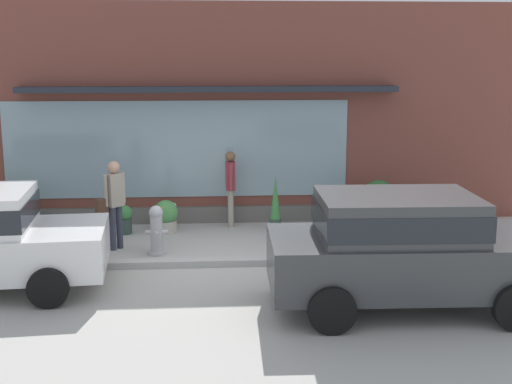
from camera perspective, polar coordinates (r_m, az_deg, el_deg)
The scene contains 14 objects.
ground_plane at distance 12.27m, azimuth -3.68°, elevation -5.90°, with size 60.00×60.00×0.00m, color #B2AFA8.
curb_strip at distance 12.06m, azimuth -3.68°, elevation -5.91°, with size 14.00×0.24×0.12m, color #B2B2AD.
storefront at distance 14.96m, azimuth -3.93°, elevation 6.36°, with size 14.00×0.81×4.76m.
fire_hydrant at distance 12.74m, azimuth -8.34°, elevation -3.16°, with size 0.41×0.38×0.93m.
pedestrian_with_handbag at distance 13.08m, azimuth -11.83°, elevation -0.51°, with size 0.52×0.53×1.70m.
pedestrian_passerby at distance 14.55m, azimuth -2.15°, elevation 0.75°, with size 0.22×0.47×1.64m.
parked_car_dark_gray at distance 10.08m, azimuth 12.31°, elevation -4.38°, with size 4.08×2.04×1.70m.
potted_plant_doorstep at distance 14.32m, azimuth -7.56°, elevation -1.99°, with size 0.51×0.51×0.68m.
potted_plant_window_left at distance 15.16m, azimuth 13.41°, elevation -1.34°, with size 0.45×0.45×0.66m.
potted_plant_by_entrance at distance 14.34m, azimuth -10.96°, elevation -2.21°, with size 0.33×0.33×0.60m.
potted_plant_corner_tall at distance 14.67m, azimuth 6.72°, elevation -1.27°, with size 0.45×0.45×0.92m.
potted_plant_low_front at distance 14.95m, azimuth -19.75°, elevation -1.09°, with size 0.74×0.74×1.04m.
potted_plant_near_hydrant at distance 14.32m, azimuth 1.64°, elevation -1.03°, with size 0.24×0.24×1.16m.
potted_plant_window_right at distance 14.81m, azimuth 10.22°, elevation -0.75°, with size 0.75×0.75×1.02m.
Camera 1 is at (-0.04, -11.71, 3.67)m, focal length 47.73 mm.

